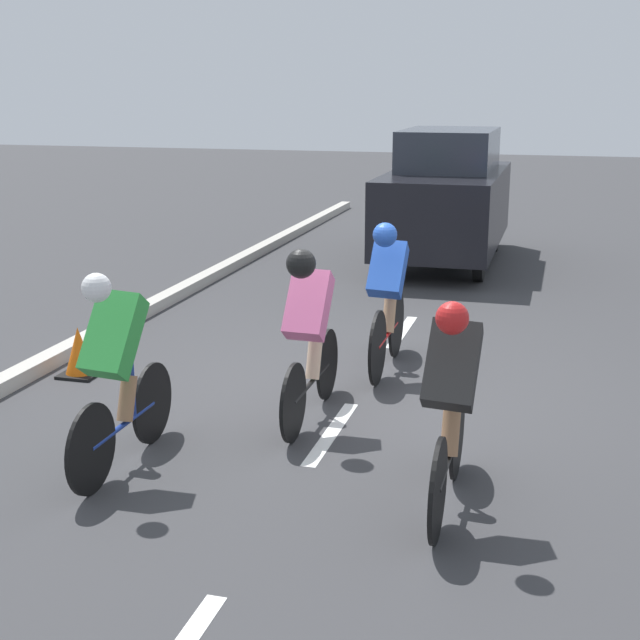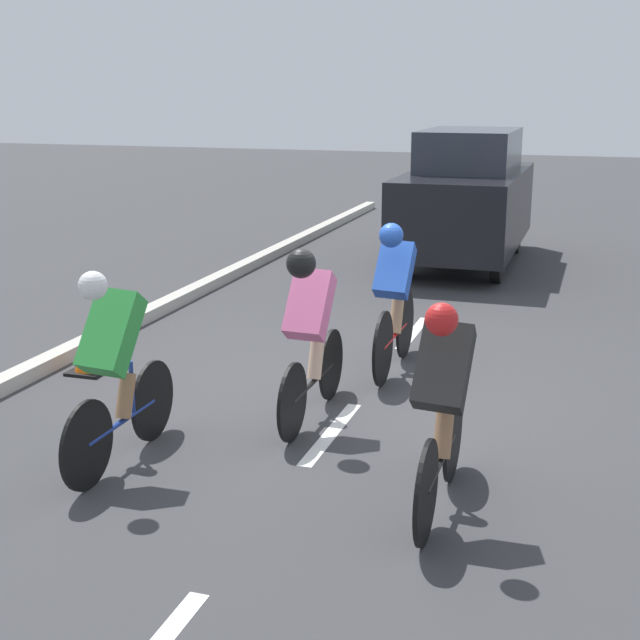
% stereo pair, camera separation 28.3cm
% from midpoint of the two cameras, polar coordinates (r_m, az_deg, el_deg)
% --- Properties ---
extents(ground_plane, '(60.00, 60.00, 0.00)m').
position_cam_midpoint_polar(ground_plane, '(8.28, 1.61, -4.63)').
color(ground_plane, '#38383A').
extents(lane_stripe_mid, '(0.12, 1.40, 0.01)m').
position_cam_midpoint_polar(lane_stripe_mid, '(7.34, -0.37, -7.23)').
color(lane_stripe_mid, white).
rests_on(lane_stripe_mid, ground).
extents(lane_stripe_far, '(0.12, 1.40, 0.01)m').
position_cam_midpoint_polar(lane_stripe_far, '(10.29, 4.49, -0.75)').
color(lane_stripe_far, white).
rests_on(lane_stripe_far, ground).
extents(cyclist_black, '(0.35, 1.65, 1.50)m').
position_cam_midpoint_polar(cyclist_black, '(5.82, 6.98, -5.19)').
color(cyclist_black, black).
rests_on(cyclist_black, ground).
extents(cyclist_blue, '(0.34, 1.67, 1.52)m').
position_cam_midpoint_polar(cyclist_blue, '(8.65, 3.40, 1.69)').
color(cyclist_blue, black).
rests_on(cyclist_blue, ground).
extents(cyclist_pink, '(0.33, 1.68, 1.52)m').
position_cam_midpoint_polar(cyclist_pink, '(7.32, -1.84, -0.56)').
color(cyclist_pink, black).
rests_on(cyclist_pink, ground).
extents(cyclist_green, '(0.35, 1.60, 1.53)m').
position_cam_midpoint_polar(cyclist_green, '(6.60, -14.10, -2.90)').
color(cyclist_green, black).
rests_on(cyclist_green, ground).
extents(support_car, '(1.70, 4.06, 2.09)m').
position_cam_midpoint_polar(support_car, '(14.29, 7.53, 7.82)').
color(support_car, black).
rests_on(support_car, ground).
extents(traffic_cone, '(0.36, 0.36, 0.49)m').
position_cam_midpoint_polar(traffic_cone, '(9.01, -16.04, -2.02)').
color(traffic_cone, black).
rests_on(traffic_cone, ground).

